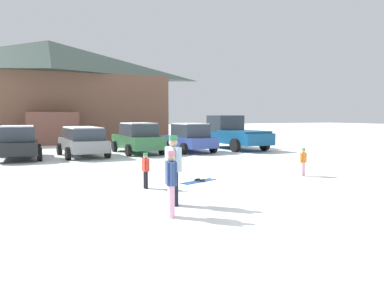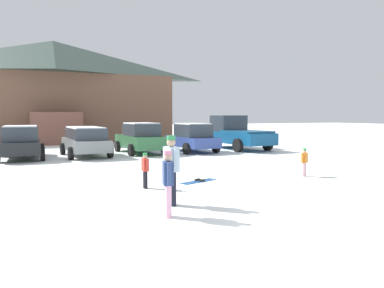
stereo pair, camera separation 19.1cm
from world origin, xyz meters
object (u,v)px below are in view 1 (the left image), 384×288
at_px(pickup_truck, 232,133).
at_px(pair_of_skis, 199,181).
at_px(skier_adult_in_blue_parka, 173,166).
at_px(skier_teen_in_navy_coat, 171,180).
at_px(parked_black_sedan, 18,142).
at_px(skier_child_in_orange_jacket, 303,160).
at_px(parked_blue_hatchback, 189,138).
at_px(parked_green_coupe, 138,138).
at_px(skier_child_in_red_jacket, 146,169).
at_px(parked_grey_wagon, 82,140).
at_px(ski_lodge, 49,90).

bearing_deg(pickup_truck, pair_of_skis, -126.03).
relative_size(skier_adult_in_blue_parka, skier_teen_in_navy_coat, 1.19).
distance_m(parked_black_sedan, pair_of_skis, 10.82).
bearing_deg(skier_child_in_orange_jacket, skier_adult_in_blue_parka, -160.17).
distance_m(parked_blue_hatchback, skier_teen_in_navy_coat, 14.23).
bearing_deg(pickup_truck, skier_teen_in_navy_coat, -125.42).
relative_size(parked_black_sedan, parked_blue_hatchback, 1.04).
xyz_separation_m(parked_black_sedan, skier_child_in_orange_jacket, (9.18, -9.91, -0.27)).
bearing_deg(skier_teen_in_navy_coat, parked_green_coupe, 76.34).
relative_size(pickup_truck, skier_teen_in_navy_coat, 4.02).
xyz_separation_m(parked_black_sedan, skier_child_in_red_jacket, (3.41, -9.75, -0.24)).
bearing_deg(parked_black_sedan, parked_green_coupe, 3.38).
bearing_deg(parked_grey_wagon, parked_blue_hatchback, -0.95).
bearing_deg(ski_lodge, pickup_truck, -51.80).
relative_size(parked_blue_hatchback, skier_child_in_orange_jacket, 4.15).
bearing_deg(parked_grey_wagon, skier_child_in_red_jacket, -87.99).
distance_m(ski_lodge, skier_child_in_red_jacket, 23.37).
height_order(pickup_truck, skier_teen_in_navy_coat, pickup_truck).
distance_m(parked_grey_wagon, parked_green_coupe, 3.14).
height_order(parked_blue_hatchback, pair_of_skis, parked_blue_hatchback).
distance_m(skier_adult_in_blue_parka, pair_of_skis, 3.40).
distance_m(parked_grey_wagon, skier_teen_in_navy_coat, 12.90).
xyz_separation_m(ski_lodge, pickup_truck, (10.06, -12.78, -3.25)).
relative_size(parked_grey_wagon, pickup_truck, 0.80).
relative_size(skier_adult_in_blue_parka, skier_child_in_red_jacket, 1.59).
bearing_deg(skier_adult_in_blue_parka, ski_lodge, 92.03).
bearing_deg(parked_black_sedan, pair_of_skis, -60.41).
distance_m(skier_adult_in_blue_parka, skier_child_in_red_jacket, 2.28).
distance_m(skier_child_in_orange_jacket, pair_of_skis, 3.93).
distance_m(parked_grey_wagon, pickup_truck, 9.48).
relative_size(parked_grey_wagon, skier_child_in_red_jacket, 4.31).
relative_size(skier_child_in_red_jacket, skier_teen_in_navy_coat, 0.74).
bearing_deg(pickup_truck, parked_green_coupe, -178.43).
bearing_deg(skier_adult_in_blue_parka, parked_green_coupe, 77.22).
xyz_separation_m(skier_adult_in_blue_parka, skier_teen_in_navy_coat, (-0.43, -0.95, -0.15)).
distance_m(ski_lodge, skier_child_in_orange_jacket, 24.45).
height_order(skier_child_in_orange_jacket, skier_teen_in_navy_coat, skier_teen_in_navy_coat).
bearing_deg(pair_of_skis, parked_blue_hatchback, 67.34).
bearing_deg(parked_grey_wagon, parked_black_sedan, 179.04).
bearing_deg(parked_black_sedan, pickup_truck, 2.46).
distance_m(parked_green_coupe, skier_child_in_red_jacket, 10.49).
bearing_deg(parked_blue_hatchback, skier_child_in_red_jacket, -120.99).
height_order(pickup_truck, pair_of_skis, pickup_truck).
relative_size(parked_grey_wagon, skier_adult_in_blue_parka, 2.71).
distance_m(parked_blue_hatchback, skier_child_in_red_jacket, 11.20).
bearing_deg(skier_child_in_orange_jacket, parked_green_coupe, 106.26).
relative_size(parked_green_coupe, skier_child_in_orange_jacket, 4.69).
bearing_deg(skier_child_in_orange_jacket, skier_child_in_red_jacket, 178.38).
height_order(parked_black_sedan, pickup_truck, pickup_truck).
xyz_separation_m(ski_lodge, parked_green_coupe, (3.70, -12.95, -3.38)).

